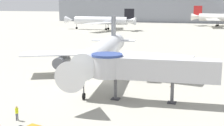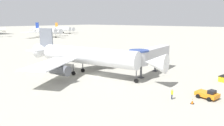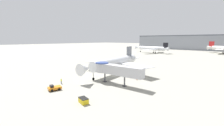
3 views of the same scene
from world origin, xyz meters
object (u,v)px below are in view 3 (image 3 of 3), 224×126
traffic_cone_starboard_wing (137,79)px  background_jet_black_tail (152,48)px  main_airplane (114,63)px  ground_crew_marshaller (61,81)px  pushback_tug_orange (54,88)px  service_container_yellow (83,100)px  jet_bridge (114,69)px  traffic_cone_apron_front (52,85)px

traffic_cone_starboard_wing → background_jet_black_tail: 105.88m
main_airplane → ground_crew_marshaller: 21.87m
pushback_tug_orange → service_container_yellow: size_ratio=1.35×
service_container_yellow → traffic_cone_starboard_wing: (-1.77, 23.16, -0.23)m
jet_bridge → background_jet_black_tail: size_ratio=0.45×
traffic_cone_apron_front → background_jet_black_tail: size_ratio=0.02×
jet_bridge → traffic_cone_apron_front: bearing=-134.5°
jet_bridge → traffic_cone_apron_front: jet_bridge is taller
pushback_tug_orange → traffic_cone_apron_front: (-3.79, 1.05, -0.28)m
service_container_yellow → traffic_cone_apron_front: (-16.12, 0.79, -0.19)m
pushback_tug_orange → ground_crew_marshaller: 5.75m
jet_bridge → traffic_cone_starboard_wing: bearing=67.7°
traffic_cone_apron_front → traffic_cone_starboard_wing: size_ratio=1.11×
jet_bridge → service_container_yellow: bearing=-78.1°
traffic_cone_apron_front → pushback_tug_orange: bearing=-15.5°
service_container_yellow → traffic_cone_apron_front: size_ratio=3.32×
service_container_yellow → background_jet_black_tail: size_ratio=0.07×
jet_bridge → ground_crew_marshaller: (-11.84, -10.90, -3.50)m
pushback_tug_orange → jet_bridge: bearing=75.2°
main_airplane → traffic_cone_starboard_wing: 12.90m
traffic_cone_apron_front → service_container_yellow: bearing=-2.8°
main_airplane → traffic_cone_apron_front: bearing=-103.1°
background_jet_black_tail → main_airplane: bearing=21.1°
jet_bridge → traffic_cone_starboard_wing: 9.67m
service_container_yellow → ground_crew_marshaller: (-16.26, 3.92, 0.37)m
background_jet_black_tail → jet_bridge: bearing=23.8°
main_airplane → jet_bridge: (9.43, -10.58, 0.16)m
traffic_cone_starboard_wing → background_jet_black_tail: size_ratio=0.02×
service_container_yellow → ground_crew_marshaller: ground_crew_marshaller is taller
jet_bridge → ground_crew_marshaller: 16.46m
traffic_cone_apron_front → background_jet_black_tail: 122.17m
jet_bridge → main_airplane: bearing=127.0°
traffic_cone_starboard_wing → ground_crew_marshaller: (-14.49, -19.24, 0.60)m
pushback_tug_orange → traffic_cone_apron_front: pushback_tug_orange is taller
pushback_tug_orange → background_jet_black_tail: bearing=118.8°
jet_bridge → traffic_cone_apron_front: size_ratio=20.19×
main_airplane → traffic_cone_starboard_wing: size_ratio=46.09×
traffic_cone_apron_front → traffic_cone_starboard_wing: traffic_cone_apron_front is taller
main_airplane → ground_crew_marshaller: size_ratio=20.40×
ground_crew_marshaller → background_jet_black_tail: (-30.17, 115.15, 3.54)m
pushback_tug_orange → background_jet_black_tail: size_ratio=0.10×
traffic_cone_starboard_wing → pushback_tug_orange: bearing=-114.3°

